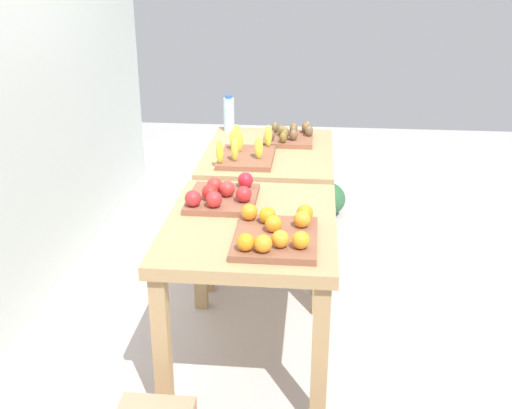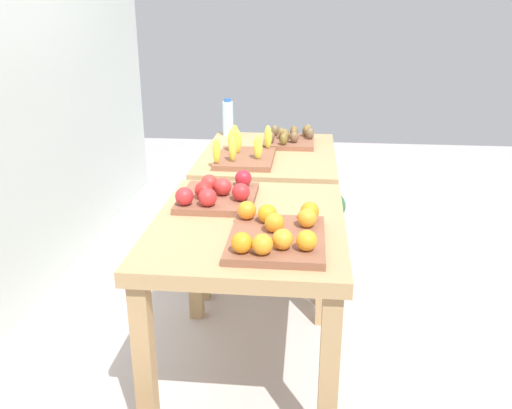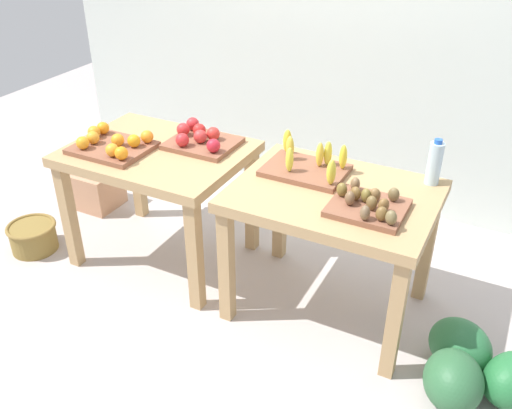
# 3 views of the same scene
# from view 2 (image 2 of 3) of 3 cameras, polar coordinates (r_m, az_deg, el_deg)

# --- Properties ---
(ground_plane) EXTENTS (8.00, 8.00, 0.00)m
(ground_plane) POSITION_cam_2_polar(r_m,az_deg,el_deg) (3.14, 0.46, -10.86)
(ground_plane) COLOR #B8ADAA
(display_table_left) EXTENTS (1.04, 0.80, 0.77)m
(display_table_left) POSITION_cam_2_polar(r_m,az_deg,el_deg) (2.34, -0.75, -4.20)
(display_table_left) COLOR tan
(display_table_left) RESTS_ON ground_plane
(display_table_right) EXTENTS (1.04, 0.80, 0.77)m
(display_table_right) POSITION_cam_2_polar(r_m,az_deg,el_deg) (3.38, 1.35, 3.64)
(display_table_right) COLOR tan
(display_table_right) RESTS_ON ground_plane
(orange_bin) EXTENTS (0.44, 0.36, 0.11)m
(orange_bin) POSITION_cam_2_polar(r_m,az_deg,el_deg) (2.06, 2.23, -3.02)
(orange_bin) COLOR brown
(orange_bin) RESTS_ON display_table_left
(apple_bin) EXTENTS (0.40, 0.34, 0.11)m
(apple_bin) POSITION_cam_2_polar(r_m,az_deg,el_deg) (2.49, -4.06, 1.13)
(apple_bin) COLOR brown
(apple_bin) RESTS_ON display_table_left
(banana_crate) EXTENTS (0.44, 0.32, 0.17)m
(banana_crate) POSITION_cam_2_polar(r_m,az_deg,el_deg) (3.15, -1.29, 5.35)
(banana_crate) COLOR brown
(banana_crate) RESTS_ON display_table_right
(kiwi_bin) EXTENTS (0.36, 0.33, 0.10)m
(kiwi_bin) POSITION_cam_2_polar(r_m,az_deg,el_deg) (3.54, 3.51, 6.86)
(kiwi_bin) COLOR brown
(kiwi_bin) RESTS_ON display_table_right
(water_bottle) EXTENTS (0.07, 0.07, 0.25)m
(water_bottle) POSITION_cam_2_polar(r_m,az_deg,el_deg) (3.77, -2.95, 8.98)
(water_bottle) COLOR silver
(water_bottle) RESTS_ON display_table_right
(watermelon_pile) EXTENTS (0.67, 0.64, 0.27)m
(watermelon_pile) POSITION_cam_2_polar(r_m,az_deg,el_deg) (4.35, 5.45, 0.18)
(watermelon_pile) COLOR #246B37
(watermelon_pile) RESTS_ON ground_plane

